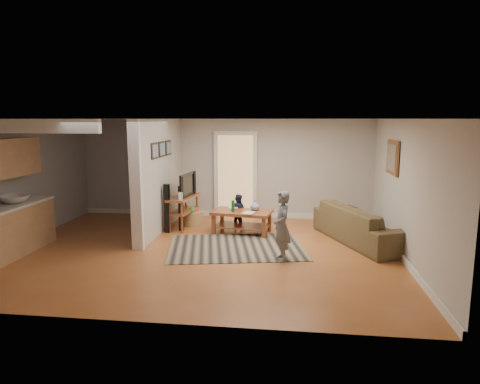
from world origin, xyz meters
name	(u,v)px	position (x,y,z in m)	size (l,w,h in m)	color
ground	(200,250)	(0.00, 0.00, 0.00)	(7.50, 7.50, 0.00)	brown
room_shell	(151,172)	(-1.07, 0.43, 1.46)	(7.54, 6.02, 2.52)	beige
area_rug	(236,247)	(0.67, 0.27, 0.01)	(2.63, 1.92, 0.01)	black
sofa	(362,242)	(3.19, 0.97, 0.00)	(2.53, 0.99, 0.74)	#493F24
coffee_table	(243,216)	(0.67, 1.39, 0.39)	(1.37, 0.93, 0.75)	brown
tv_console	(184,199)	(-0.74, 1.68, 0.67)	(0.57, 1.22, 1.01)	brown
speaker_left	(167,208)	(-1.00, 1.20, 0.55)	(0.11, 0.11, 1.09)	black
speaker_right	(181,208)	(-0.74, 1.40, 0.51)	(0.10, 0.10, 1.02)	black
toy_basket	(193,217)	(-0.60, 1.93, 0.19)	(0.52, 0.52, 0.46)	olive
child	(281,260)	(1.57, -0.41, 0.00)	(0.46, 0.30, 1.26)	slate
toddler	(238,228)	(0.52, 1.75, 0.00)	(0.39, 0.31, 0.81)	#1B1F39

